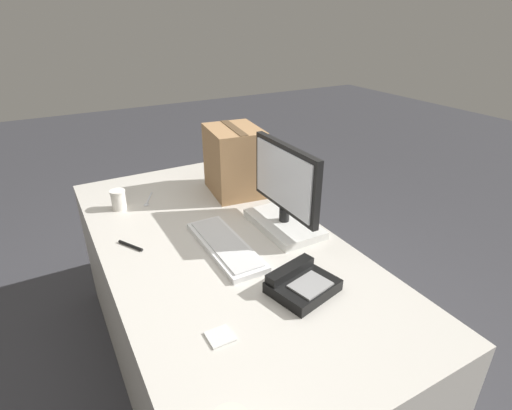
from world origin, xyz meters
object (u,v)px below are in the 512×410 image
pen_marker (131,246)px  keyboard (225,245)px  desk_phone (301,284)px  cardboard_box (235,161)px  spoon (148,201)px  sticky_note_pad (220,336)px  monitor (285,197)px  paper_cup_left (118,200)px

pen_marker → keyboard: bearing=29.5°
desk_phone → cardboard_box: size_ratio=0.72×
spoon → sticky_note_pad: sticky_note_pad is taller
spoon → pen_marker: 0.42m
keyboard → spoon: bearing=-165.1°
cardboard_box → keyboard: bearing=-30.5°
monitor → desk_phone: bearing=-24.9°
cardboard_box → sticky_note_pad: cardboard_box is taller
paper_cup_left → desk_phone: bearing=23.4°
desk_phone → cardboard_box: (-0.84, 0.17, 0.14)m
cardboard_box → pen_marker: 0.69m
pen_marker → sticky_note_pad: 0.63m
monitor → cardboard_box: (-0.45, -0.01, 0.02)m
monitor → sticky_note_pad: size_ratio=6.05×
spoon → pen_marker: size_ratio=1.28×
paper_cup_left → sticky_note_pad: 0.99m
keyboard → cardboard_box: cardboard_box is taller
keyboard → paper_cup_left: 0.63m
cardboard_box → sticky_note_pad: bearing=-28.9°
pen_marker → sticky_note_pad: bearing=-19.8°
keyboard → paper_cup_left: bearing=-152.8°
paper_cup_left → spoon: (-0.01, 0.14, -0.05)m
monitor → spoon: (-0.54, -0.45, -0.15)m
desk_phone → paper_cup_left: bearing=-170.1°
keyboard → paper_cup_left: paper_cup_left is taller
keyboard → pen_marker: (-0.19, -0.33, -0.01)m
pen_marker → monitor: bearing=45.4°
desk_phone → spoon: bearing=-177.8°
keyboard → desk_phone: (0.36, 0.11, 0.01)m
spoon → sticky_note_pad: (1.00, -0.07, 0.00)m
spoon → cardboard_box: size_ratio=0.44×
keyboard → pen_marker: keyboard is taller
spoon → cardboard_box: (0.10, 0.43, 0.17)m
keyboard → pen_marker: bearing=-120.8°
monitor → cardboard_box: monitor is taller
desk_phone → paper_cup_left: paper_cup_left is taller
pen_marker → sticky_note_pad: (0.62, 0.11, -0.00)m
desk_phone → sticky_note_pad: desk_phone is taller
monitor → sticky_note_pad: bearing=-48.3°
paper_cup_left → spoon: size_ratio=0.63×
keyboard → monitor: bearing=95.9°
paper_cup_left → keyboard: bearing=27.3°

